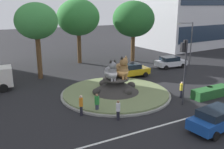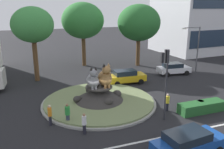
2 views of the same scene
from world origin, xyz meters
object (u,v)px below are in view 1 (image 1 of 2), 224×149
object	(u,v)px
pedestrian_yellow_shirt	(182,89)
hatchback_near_shophouse	(131,70)
cat_statue_grey	(111,72)
second_tree_near_tower	(133,19)
streetlight_arm	(189,40)
parked_car_right	(217,118)
litter_bin	(209,91)
pedestrian_white_shirt	(118,110)
pedestrian_orange_shirt	(81,105)
third_tree_left	(78,17)
cat_statue_tabby	(122,70)
traffic_light_mast	(184,59)
pedestrian_green_shirt	(97,103)
sedan_on_far_lane	(171,62)
broadleaf_tree_behind_island	(36,22)

from	to	relation	value
pedestrian_yellow_shirt	hatchback_near_shophouse	world-z (taller)	hatchback_near_shophouse
cat_statue_grey	second_tree_near_tower	bearing A→B (deg)	145.58
streetlight_arm	parked_car_right	distance (m)	21.01
second_tree_near_tower	parked_car_right	world-z (taller)	second_tree_near_tower
streetlight_arm	litter_bin	world-z (taller)	streetlight_arm
pedestrian_white_shirt	pedestrian_orange_shirt	size ratio (longest dim) A/B	0.93
third_tree_left	pedestrian_white_shirt	size ratio (longest dim) A/B	5.91
second_tree_near_tower	pedestrian_yellow_shirt	size ratio (longest dim) A/B	5.83
cat_statue_tabby	pedestrian_yellow_shirt	bearing A→B (deg)	53.84
traffic_light_mast	pedestrian_green_shirt	bearing A→B (deg)	85.35
pedestrian_white_shirt	cat_statue_tabby	bearing A→B (deg)	2.65
pedestrian_white_shirt	parked_car_right	xyz separation A→B (m)	(5.48, -4.72, -0.01)
pedestrian_white_shirt	sedan_on_far_lane	xyz separation A→B (m)	(15.21, 11.33, -0.03)
pedestrian_green_shirt	sedan_on_far_lane	size ratio (longest dim) A/B	0.37
third_tree_left	pedestrian_orange_shirt	bearing A→B (deg)	-111.38
third_tree_left	pedestrian_yellow_shirt	xyz separation A→B (m)	(2.90, -19.04, -6.04)
cat_statue_tabby	hatchback_near_shophouse	distance (m)	6.67
cat_statue_tabby	pedestrian_white_shirt	size ratio (longest dim) A/B	1.43
broadleaf_tree_behind_island	pedestrian_yellow_shirt	world-z (taller)	broadleaf_tree_behind_island
streetlight_arm	hatchback_near_shophouse	size ratio (longest dim) A/B	1.37
streetlight_arm	litter_bin	bearing A→B (deg)	69.81
cat_statue_tabby	sedan_on_far_lane	xyz separation A→B (m)	(11.91, 6.31, -1.72)
pedestrian_white_shirt	pedestrian_yellow_shirt	bearing A→B (deg)	-44.06
traffic_light_mast	third_tree_left	distance (m)	20.61
second_tree_near_tower	pedestrian_green_shirt	distance (m)	21.52
broadleaf_tree_behind_island	pedestrian_orange_shirt	distance (m)	13.89
pedestrian_white_shirt	litter_bin	xyz separation A→B (m)	(10.72, 0.47, -0.41)
pedestrian_white_shirt	traffic_light_mast	bearing A→B (deg)	-53.67
third_tree_left	litter_bin	bearing A→B (deg)	-73.89
cat_statue_tabby	pedestrian_yellow_shirt	distance (m)	6.08
broadleaf_tree_behind_island	hatchback_near_shophouse	bearing A→B (deg)	-25.95
pedestrian_white_shirt	broadleaf_tree_behind_island	bearing A→B (deg)	45.41
third_tree_left	sedan_on_far_lane	distance (m)	14.98
pedestrian_green_shirt	litter_bin	xyz separation A→B (m)	(11.58, -1.53, -0.43)
cat_statue_tabby	streetlight_arm	size ratio (longest dim) A/B	0.37
second_tree_near_tower	pedestrian_green_shirt	xyz separation A→B (m)	(-13.72, -15.58, -5.68)
cat_statue_grey	third_tree_left	distance (m)	16.32
cat_statue_grey	hatchback_near_shophouse	distance (m)	7.50
second_tree_near_tower	third_tree_left	world-z (taller)	third_tree_left
cat_statue_tabby	litter_bin	distance (m)	8.95
parked_car_right	litter_bin	world-z (taller)	parked_car_right
sedan_on_far_lane	litter_bin	bearing A→B (deg)	-106.60
second_tree_near_tower	third_tree_left	bearing A→B (deg)	160.23
pedestrian_white_shirt	parked_car_right	world-z (taller)	same
pedestrian_green_shirt	pedestrian_orange_shirt	world-z (taller)	pedestrian_orange_shirt
pedestrian_green_shirt	hatchback_near_shophouse	bearing A→B (deg)	156.91
broadleaf_tree_behind_island	pedestrian_orange_shirt	bearing A→B (deg)	-88.85
traffic_light_mast	pedestrian_green_shirt	world-z (taller)	traffic_light_mast
traffic_light_mast	second_tree_near_tower	xyz separation A→B (m)	(6.26, 17.54, 2.34)
traffic_light_mast	litter_bin	bearing A→B (deg)	-73.99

